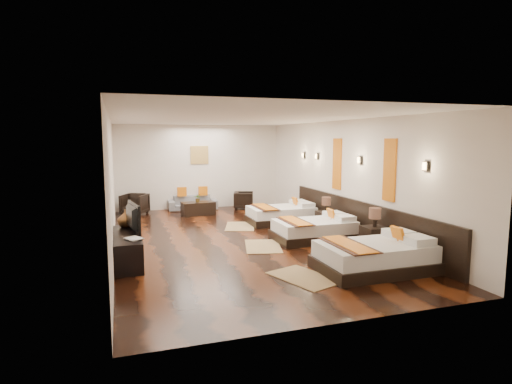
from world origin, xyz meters
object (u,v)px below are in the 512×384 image
object	(u,v)px
bed_mid	(315,230)
nightstand_b	(326,218)
tv_console	(128,248)
armchair_left	(135,204)
bed_far	(282,214)
nightstand_a	(374,236)
tv	(129,217)
table_plant	(198,198)
bed_near	(376,256)
figurine	(126,218)
book	(128,240)
coffee_table	(198,208)
sofa	(193,203)
armchair_right	(244,200)

from	to	relation	value
bed_mid	nightstand_b	xyz separation A→B (m)	(0.75, 0.90, 0.06)
nightstand_b	tv_console	world-z (taller)	nightstand_b
nightstand_b	armchair_left	world-z (taller)	nightstand_b
bed_far	nightstand_a	world-z (taller)	nightstand_a
tv	table_plant	bearing A→B (deg)	-35.51
bed_near	armchair_left	xyz separation A→B (m)	(-3.86, 7.10, 0.06)
nightstand_a	armchair_left	bearing A→B (deg)	127.88
bed_far	nightstand_b	world-z (taller)	nightstand_b
table_plant	bed_near	bearing A→B (deg)	-72.74
nightstand_b	figurine	distance (m)	5.02
book	table_plant	world-z (taller)	table_plant
bed_mid	bed_far	xyz separation A→B (m)	(-0.00, 2.10, -0.00)
bed_far	tv_console	bearing A→B (deg)	-148.03
bed_near	coffee_table	size ratio (longest dim) A/B	2.03
bed_mid	book	world-z (taller)	bed_mid
bed_far	nightstand_b	size ratio (longest dim) A/B	2.16
bed_near	nightstand_a	bearing A→B (deg)	57.26
book	nightstand_b	bearing A→B (deg)	21.63
figurine	coffee_table	distance (m)	4.50
nightstand_a	coffee_table	distance (m)	5.98
armchair_left	sofa	bearing A→B (deg)	39.66
nightstand_b	armchair_left	size ratio (longest dim) A/B	1.19
bed_far	book	size ratio (longest dim) A/B	5.79
nightstand_a	bed_far	bearing A→B (deg)	102.62
nightstand_a	table_plant	size ratio (longest dim) A/B	3.60
coffee_table	tv_console	bearing A→B (deg)	-115.65
bed_mid	figurine	bearing A→B (deg)	177.77
armchair_left	armchair_right	xyz separation A→B (m)	(3.52, 0.01, -0.04)
bed_mid	bed_far	distance (m)	2.10
coffee_table	table_plant	distance (m)	0.33
bed_far	tv	distance (m)	4.82
armchair_right	coffee_table	world-z (taller)	armchair_right
tv_console	book	world-z (taller)	book
bed_far	book	xyz separation A→B (m)	(-4.19, -3.16, 0.32)
coffee_table	armchair_left	bearing A→B (deg)	161.74
nightstand_a	table_plant	bearing A→B (deg)	117.51
figurine	bed_mid	bearing A→B (deg)	-2.23
nightstand_b	tv	xyz separation A→B (m)	(-4.89, -1.20, 0.53)
tv	figurine	distance (m)	0.48
nightstand_b	bed_near	bearing A→B (deg)	-102.70
armchair_left	coffee_table	world-z (taller)	armchair_left
table_plant	book	bearing A→B (deg)	-113.25
armchair_right	table_plant	world-z (taller)	table_plant
bed_near	nightstand_a	world-z (taller)	nightstand_a
nightstand_b	armchair_left	distance (m)	5.96
book	armchair_right	xyz separation A→B (m)	(3.85, 5.74, -0.27)
armchair_left	coffee_table	bearing A→B (deg)	9.90
sofa	armchair_right	size ratio (longest dim) A/B	2.49
bed_near	bed_far	world-z (taller)	bed_near
bed_mid	figurine	size ratio (longest dim) A/B	5.14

